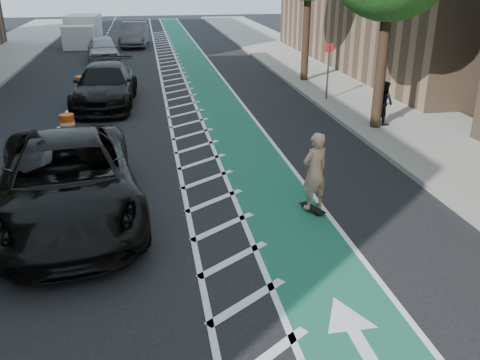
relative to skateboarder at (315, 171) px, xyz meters
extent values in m
plane|color=black|center=(-3.70, -1.81, -1.02)|extent=(120.00, 120.00, 0.00)
cube|color=#195947|center=(-0.70, 8.19, -1.01)|extent=(2.00, 90.00, 0.01)
cube|color=silver|center=(-2.20, 8.19, -1.01)|extent=(1.40, 90.00, 0.01)
cube|color=gray|center=(5.80, 8.19, -0.94)|extent=(5.00, 90.00, 0.15)
cube|color=gray|center=(3.35, 8.19, -0.94)|extent=(0.12, 90.00, 0.16)
cylinder|color=#382619|center=(4.20, 6.19, 1.18)|extent=(0.36, 0.36, 4.40)
cylinder|color=#382619|center=(4.20, 14.19, 1.18)|extent=(0.36, 0.36, 4.40)
cylinder|color=#4C4C4C|center=(3.90, 10.19, 0.18)|extent=(0.08, 0.08, 2.40)
cube|color=red|center=(3.90, 10.19, 1.28)|extent=(0.35, 0.02, 0.35)
cube|color=black|center=(0.00, 0.00, -0.93)|extent=(0.45, 0.75, 0.03)
cylinder|color=black|center=(-0.16, 0.20, -0.99)|extent=(0.05, 0.06, 0.06)
cylinder|color=black|center=(-0.02, 0.25, -0.99)|extent=(0.05, 0.06, 0.06)
cylinder|color=black|center=(0.02, -0.25, -0.99)|extent=(0.05, 0.06, 0.06)
cylinder|color=black|center=(0.16, -0.20, -0.99)|extent=(0.05, 0.06, 0.06)
imported|color=tan|center=(0.00, 0.00, 0.00)|extent=(0.78, 0.65, 1.83)
imported|color=black|center=(-5.54, 0.73, -0.11)|extent=(3.83, 6.88, 1.82)
imported|color=black|center=(-5.36, 11.40, -0.18)|extent=(2.69, 5.89, 1.67)
imported|color=#9F9EA3|center=(-6.21, 23.01, -0.24)|extent=(2.34, 4.71, 1.54)
imported|color=#504F54|center=(-4.35, 29.71, -0.15)|extent=(2.20, 5.35, 1.72)
imported|color=black|center=(4.60, 6.22, -0.10)|extent=(0.76, 0.88, 1.53)
cube|color=silver|center=(-8.14, 31.50, 0.07)|extent=(2.53, 3.56, 2.17)
cube|color=silver|center=(-8.25, 28.90, -0.20)|extent=(2.24, 1.82, 1.62)
cylinder|color=black|center=(-9.24, 28.51, -0.64)|extent=(0.30, 0.77, 0.76)
cylinder|color=black|center=(-7.29, 28.43, -0.64)|extent=(0.30, 0.77, 0.76)
cylinder|color=black|center=(-9.08, 32.41, -0.64)|extent=(0.30, 0.77, 0.76)
cylinder|color=black|center=(-7.13, 32.33, -0.64)|extent=(0.30, 0.77, 0.76)
cylinder|color=#D9460B|center=(-6.37, 6.94, -0.61)|extent=(0.47, 0.47, 0.82)
cylinder|color=silver|center=(-6.37, 6.94, -0.74)|extent=(0.48, 0.48, 0.11)
cylinder|color=silver|center=(-6.37, 6.94, -0.49)|extent=(0.48, 0.48, 0.11)
cylinder|color=black|center=(-6.37, 6.94, -1.00)|extent=(0.60, 0.60, 0.04)
cylinder|color=#FF4D0D|center=(-5.50, 9.48, -0.57)|extent=(0.52, 0.52, 0.89)
cylinder|color=silver|center=(-5.50, 9.48, -0.72)|extent=(0.53, 0.53, 0.12)
cylinder|color=silver|center=(-5.50, 9.48, -0.44)|extent=(0.53, 0.53, 0.12)
cylinder|color=black|center=(-5.50, 9.48, -1.00)|extent=(0.66, 0.66, 0.04)
cylinder|color=#DF4B0B|center=(-6.41, 12.69, -0.51)|extent=(0.58, 0.58, 1.01)
cylinder|color=silver|center=(-6.41, 12.69, -0.68)|extent=(0.60, 0.60, 0.13)
cylinder|color=silver|center=(-6.41, 12.69, -0.36)|extent=(0.60, 0.60, 0.13)
cylinder|color=black|center=(-6.41, 12.69, -0.99)|extent=(0.74, 0.74, 0.04)
camera|label=1|loc=(-3.63, -10.31, 4.24)|focal=38.00mm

